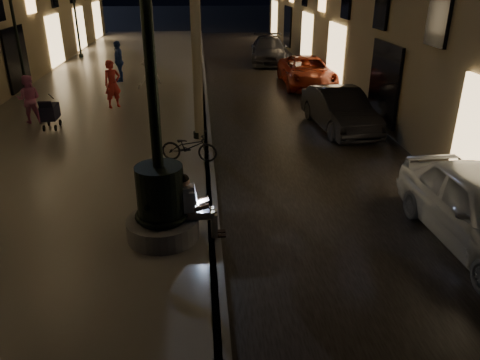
{
  "coord_description": "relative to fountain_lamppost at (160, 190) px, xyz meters",
  "views": [
    {
      "loc": [
        -0.18,
        -6.07,
        4.97
      ],
      "look_at": [
        0.6,
        3.0,
        0.92
      ],
      "focal_mm": 35.0,
      "sensor_mm": 36.0,
      "label": 1
    }
  ],
  "objects": [
    {
      "name": "car_second",
      "position": [
        5.53,
        7.08,
        -0.52
      ],
      "size": [
        1.85,
        4.34,
        1.39
      ],
      "primitive_type": "imported",
      "rotation": [
        0.0,
        0.0,
        0.09
      ],
      "color": "black",
      "rests_on": "ground"
    },
    {
      "name": "pedestrian_red",
      "position": [
        -2.49,
        9.95,
        -0.12
      ],
      "size": [
        0.78,
        0.72,
        1.78
      ],
      "primitive_type": "imported",
      "rotation": [
        0.0,
        0.0,
        0.59
      ],
      "color": "red",
      "rests_on": "promenade"
    },
    {
      "name": "pedestrian_white",
      "position": [
        -1.18,
        10.96,
        -0.16
      ],
      "size": [
        1.25,
        1.21,
        1.71
      ],
      "primitive_type": "imported",
      "rotation": [
        0.0,
        0.0,
        3.88
      ],
      "color": "silver",
      "rests_on": "promenade"
    },
    {
      "name": "promenade",
      "position": [
        -3.0,
        13.0,
        -1.11
      ],
      "size": [
        8.0,
        45.0,
        0.2
      ],
      "primitive_type": "cube",
      "color": "slate",
      "rests_on": "ground"
    },
    {
      "name": "lamp_left_c",
      "position": [
        -6.4,
        22.0,
        2.02
      ],
      "size": [
        0.36,
        0.36,
        4.81
      ],
      "color": "black",
      "rests_on": "promenade"
    },
    {
      "name": "pedestrian_blue",
      "position": [
        -2.96,
        14.74,
        -0.07
      ],
      "size": [
        0.73,
        1.18,
        1.88
      ],
      "primitive_type": "imported",
      "rotation": [
        0.0,
        0.0,
        4.97
      ],
      "color": "navy",
      "rests_on": "promenade"
    },
    {
      "name": "car_third",
      "position": [
        5.87,
        13.76,
        -0.53
      ],
      "size": [
        2.38,
        4.94,
        1.36
      ],
      "primitive_type": "imported",
      "rotation": [
        0.0,
        0.0,
        -0.03
      ],
      "color": "maroon",
      "rests_on": "ground"
    },
    {
      "name": "lamp_curb_b",
      "position": [
        0.7,
        14.0,
        2.02
      ],
      "size": [
        0.36,
        0.36,
        4.81
      ],
      "color": "black",
      "rests_on": "promenade"
    },
    {
      "name": "seated_man_laptop",
      "position": [
        0.61,
        0.0,
        -0.31
      ],
      "size": [
        0.95,
        0.32,
        1.32
      ],
      "color": "tan",
      "rests_on": "promenade"
    },
    {
      "name": "car_rear",
      "position": [
        5.0,
        20.32,
        -0.47
      ],
      "size": [
        2.59,
        5.29,
        1.48
      ],
      "primitive_type": "imported",
      "rotation": [
        0.0,
        0.0,
        -0.1
      ],
      "color": "#333338",
      "rests_on": "ground"
    },
    {
      "name": "ground",
      "position": [
        1.0,
        13.0,
        -1.21
      ],
      "size": [
        120.0,
        120.0,
        0.0
      ],
      "primitive_type": "plane",
      "color": "black",
      "rests_on": "ground"
    },
    {
      "name": "lamp_curb_a",
      "position": [
        0.7,
        6.0,
        2.02
      ],
      "size": [
        0.36,
        0.36,
        4.81
      ],
      "color": "black",
      "rests_on": "promenade"
    },
    {
      "name": "bicycle",
      "position": [
        0.47,
        4.05,
        -0.6
      ],
      "size": [
        1.63,
        0.87,
        0.82
      ],
      "primitive_type": "imported",
      "rotation": [
        0.0,
        0.0,
        1.35
      ],
      "color": "black",
      "rests_on": "promenade"
    },
    {
      "name": "pedestrian_pink",
      "position": [
        -5.01,
        8.16,
        -0.19
      ],
      "size": [
        0.84,
        0.67,
        1.64
      ],
      "primitive_type": "imported",
      "rotation": [
        0.0,
        0.0,
        3.21
      ],
      "color": "pink",
      "rests_on": "promenade"
    },
    {
      "name": "cobble_lane",
      "position": [
        4.0,
        13.0,
        -1.2
      ],
      "size": [
        6.0,
        45.0,
        0.02
      ],
      "primitive_type": "cube",
      "color": "black",
      "rests_on": "ground"
    },
    {
      "name": "curb_strip",
      "position": [
        1.0,
        13.0,
        -1.11
      ],
      "size": [
        0.25,
        45.0,
        0.2
      ],
      "primitive_type": "cube",
      "color": "#59595B",
      "rests_on": "ground"
    },
    {
      "name": "lamp_curb_c",
      "position": [
        0.7,
        22.0,
        2.02
      ],
      "size": [
        0.36,
        0.36,
        4.81
      ],
      "color": "black",
      "rests_on": "promenade"
    },
    {
      "name": "lamp_left_b",
      "position": [
        -6.4,
        12.0,
        2.02
      ],
      "size": [
        0.36,
        0.36,
        4.81
      ],
      "color": "black",
      "rests_on": "promenade"
    },
    {
      "name": "fountain_lamppost",
      "position": [
        0.0,
        0.0,
        0.0
      ],
      "size": [
        1.4,
        1.4,
        5.21
      ],
      "color": "#59595B",
      "rests_on": "promenade"
    },
    {
      "name": "stroller",
      "position": [
        -4.14,
        7.38,
        -0.45
      ],
      "size": [
        0.48,
        1.1,
        1.12
      ],
      "rotation": [
        0.0,
        0.0,
        0.02
      ],
      "color": "black",
      "rests_on": "promenade"
    }
  ]
}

